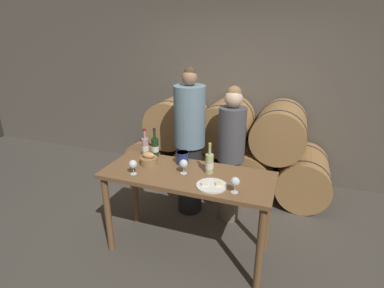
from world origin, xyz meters
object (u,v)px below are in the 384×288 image
(tasting_table, at_px, (187,186))
(wine_glass_left, at_px, (184,164))
(person_right, at_px, (231,155))
(wine_bottle_rose, at_px, (145,146))
(wine_glass_far_left, at_px, (133,165))
(wine_bottle_white, at_px, (209,163))
(blue_crock, at_px, (182,157))
(wine_bottle_red, at_px, (155,147))
(bread_basket, at_px, (149,159))
(cheese_plate, at_px, (212,185))
(wine_glass_center, at_px, (235,182))
(person_left, at_px, (190,143))

(tasting_table, xyz_separation_m, wine_glass_left, (-0.03, -0.01, 0.23))
(person_right, xyz_separation_m, wine_bottle_rose, (-0.84, -0.44, 0.15))
(person_right, bearing_deg, wine_glass_far_left, -128.82)
(wine_bottle_white, height_order, blue_crock, wine_bottle_white)
(wine_bottle_red, height_order, wine_bottle_white, wine_bottle_red)
(tasting_table, xyz_separation_m, person_right, (0.25, 0.72, 0.07))
(bread_basket, relative_size, wine_glass_left, 1.24)
(tasting_table, relative_size, wine_glass_left, 11.53)
(wine_bottle_red, distance_m, cheese_plate, 0.88)
(person_right, relative_size, wine_glass_center, 11.44)
(wine_bottle_red, height_order, wine_glass_center, wine_bottle_red)
(person_right, bearing_deg, wine_bottle_white, -95.82)
(wine_bottle_white, height_order, cheese_plate, wine_bottle_white)
(person_right, distance_m, wine_glass_far_left, 1.16)
(person_left, xyz_separation_m, blue_crock, (0.12, -0.53, 0.05))
(tasting_table, height_order, wine_glass_left, wine_glass_left)
(wine_bottle_red, xyz_separation_m, cheese_plate, (0.76, -0.44, -0.09))
(person_right, relative_size, blue_crock, 12.47)
(person_right, bearing_deg, bread_basket, -136.89)
(wine_bottle_white, height_order, bread_basket, wine_bottle_white)
(tasting_table, distance_m, wine_bottle_rose, 0.69)
(bread_basket, bearing_deg, person_left, 73.05)
(wine_bottle_red, relative_size, bread_basket, 1.78)
(wine_glass_far_left, height_order, wine_glass_center, same)
(cheese_plate, height_order, wine_glass_center, wine_glass_center)
(tasting_table, relative_size, wine_bottle_red, 5.23)
(wine_bottle_rose, distance_m, wine_glass_left, 0.63)
(wine_glass_far_left, xyz_separation_m, wine_glass_center, (0.96, -0.01, 0.00))
(wine_bottle_red, xyz_separation_m, wine_glass_center, (0.97, -0.47, -0.01))
(bread_basket, height_order, wine_glass_center, wine_glass_center)
(wine_bottle_white, distance_m, wine_bottle_rose, 0.80)
(wine_bottle_red, relative_size, blue_crock, 2.40)
(bread_basket, bearing_deg, tasting_table, -8.81)
(person_right, xyz_separation_m, cheese_plate, (0.03, -0.88, 0.07))
(wine_glass_left, bearing_deg, blue_crock, 114.59)
(tasting_table, height_order, person_left, person_left)
(wine_bottle_white, relative_size, bread_basket, 1.72)
(person_right, distance_m, wine_glass_left, 0.80)
(bread_basket, bearing_deg, blue_crock, 20.80)
(cheese_plate, relative_size, wine_glass_left, 1.91)
(tasting_table, height_order, blue_crock, blue_crock)
(tasting_table, height_order, wine_glass_center, wine_glass_center)
(person_right, bearing_deg, person_left, -179.97)
(wine_bottle_rose, bearing_deg, bread_basket, -54.90)
(wine_bottle_rose, relative_size, cheese_plate, 1.09)
(wine_bottle_rose, bearing_deg, cheese_plate, -26.70)
(cheese_plate, bearing_deg, wine_bottle_white, 111.24)
(wine_bottle_rose, relative_size, blue_crock, 2.27)
(wine_bottle_white, relative_size, wine_glass_center, 2.13)
(blue_crock, relative_size, wine_glass_far_left, 0.92)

